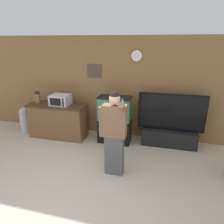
# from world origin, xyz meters

# --- Properties ---
(ground_plane) EXTENTS (18.00, 18.00, 0.00)m
(ground_plane) POSITION_xyz_m (0.00, 0.00, 0.00)
(ground_plane) COLOR beige
(wall_back_paneled) EXTENTS (10.00, 0.08, 2.60)m
(wall_back_paneled) POSITION_xyz_m (0.00, 2.68, 1.30)
(wall_back_paneled) COLOR olive
(wall_back_paneled) RESTS_ON ground_plane
(counter_island) EXTENTS (1.53, 0.59, 0.90)m
(counter_island) POSITION_xyz_m (-1.21, 2.12, 0.45)
(counter_island) COLOR brown
(counter_island) RESTS_ON ground_plane
(microwave) EXTENTS (0.48, 0.39, 0.27)m
(microwave) POSITION_xyz_m (-1.10, 2.14, 1.03)
(microwave) COLOR silver
(microwave) RESTS_ON counter_island
(knife_block) EXTENTS (0.14, 0.09, 0.33)m
(knife_block) POSITION_xyz_m (-1.77, 2.14, 1.02)
(knife_block) COLOR brown
(knife_block) RESTS_ON counter_island
(aquarium_on_stand) EXTENTS (0.81, 0.42, 1.20)m
(aquarium_on_stand) POSITION_xyz_m (0.33, 2.19, 0.60)
(aquarium_on_stand) COLOR black
(aquarium_on_stand) RESTS_ON ground_plane
(tv_on_stand) EXTENTS (1.58, 0.40, 1.31)m
(tv_on_stand) POSITION_xyz_m (1.68, 2.34, 0.38)
(tv_on_stand) COLOR black
(tv_on_stand) RESTS_ON ground_plane
(person_standing) EXTENTS (0.52, 0.39, 1.65)m
(person_standing) POSITION_xyz_m (0.62, 0.93, 0.86)
(person_standing) COLOR #515156
(person_standing) RESTS_ON ground_plane
(trash_bin) EXTENTS (0.29, 0.29, 0.72)m
(trash_bin) POSITION_xyz_m (-2.27, 2.15, 0.37)
(trash_bin) COLOR #B7B7BC
(trash_bin) RESTS_ON ground_plane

